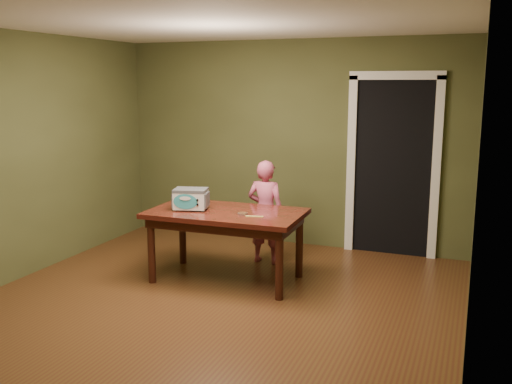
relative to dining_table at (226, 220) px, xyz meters
The scene contains 8 objects.
floor 1.10m from the dining_table, 79.23° to the right, with size 5.00×5.00×0.00m, color #4F3316.
room_shell 1.38m from the dining_table, 79.23° to the right, with size 4.52×5.02×2.61m.
doorway 2.44m from the dining_table, 52.44° to the left, with size 1.10×0.66×2.25m.
dining_table is the anchor object (origin of this frame).
toy_oven 0.44m from the dining_table, 169.60° to the right, with size 0.41×0.32×0.22m.
baking_pan 0.27m from the dining_table, 22.61° to the right, with size 0.10×0.10×0.02m.
spatula 0.41m from the dining_table, 19.65° to the right, with size 0.18×0.03×0.01m, color #E5D663.
child 0.74m from the dining_table, 76.34° to the left, with size 0.44×0.29×1.20m, color #C55171.
Camera 1 is at (2.25, -4.41, 2.07)m, focal length 40.00 mm.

